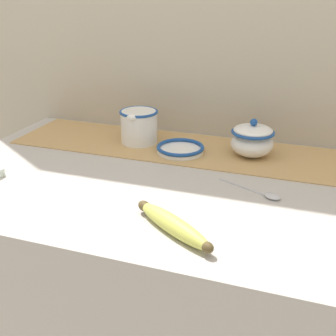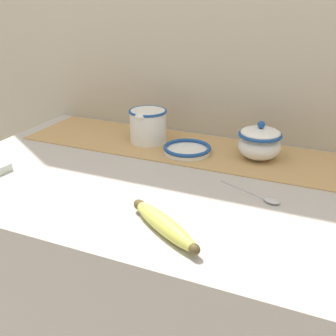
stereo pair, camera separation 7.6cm
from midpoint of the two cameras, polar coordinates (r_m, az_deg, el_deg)
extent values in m
cube|color=#B7B2AD|center=(1.28, -0.45, -20.20)|extent=(1.21, 0.69, 0.90)
cube|color=#B7AD99|center=(1.28, 5.13, 17.52)|extent=(2.01, 0.04, 2.40)
cube|color=tan|center=(1.20, 2.76, 2.41)|extent=(1.12, 0.26, 0.00)
cylinder|color=white|center=(1.25, -5.68, 5.56)|extent=(0.11, 0.11, 0.10)
torus|color=#194793|center=(1.23, -5.77, 7.55)|extent=(0.11, 0.11, 0.01)
torus|color=white|center=(1.30, -4.53, 6.71)|extent=(0.05, 0.01, 0.05)
ellipsoid|color=white|center=(1.19, -6.74, 6.79)|extent=(0.03, 0.02, 0.02)
ellipsoid|color=white|center=(1.16, 9.49, 3.24)|extent=(0.11, 0.11, 0.07)
torus|color=#194793|center=(1.15, 9.59, 4.78)|extent=(0.12, 0.12, 0.01)
ellipsoid|color=white|center=(1.15, 9.61, 5.05)|extent=(0.11, 0.11, 0.02)
sphere|color=#194793|center=(1.14, 9.69, 6.10)|extent=(0.02, 0.02, 0.02)
cylinder|color=white|center=(1.18, -0.15, 2.35)|extent=(0.13, 0.13, 0.01)
torus|color=#194793|center=(1.17, -0.15, 2.81)|extent=(0.13, 0.13, 0.01)
ellipsoid|color=#CCD156|center=(0.80, -2.02, -7.78)|extent=(0.19, 0.14, 0.04)
ellipsoid|color=brown|center=(0.87, -5.73, -5.21)|extent=(0.04, 0.04, 0.02)
ellipsoid|color=brown|center=(0.74, 2.41, -10.75)|extent=(0.03, 0.03, 0.02)
cube|color=#B7B7BC|center=(0.99, 7.73, -2.53)|extent=(0.12, 0.06, 0.00)
ellipsoid|color=#B7B7BC|center=(0.95, 11.75, -3.81)|extent=(0.05, 0.04, 0.01)
camera|label=1|loc=(0.04, -92.25, -0.98)|focal=45.00mm
camera|label=2|loc=(0.04, 87.75, 0.98)|focal=45.00mm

